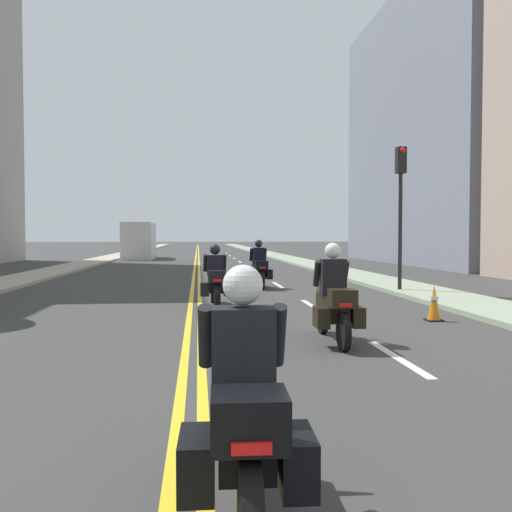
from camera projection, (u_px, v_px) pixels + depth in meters
ground_plane at (197, 257)px, 47.35m from camera, size 264.00×264.00×0.00m
sidewalk_left at (116, 256)px, 46.63m from camera, size 2.07×144.00×0.12m
sidewalk_right at (276, 256)px, 48.07m from camera, size 2.07×144.00×0.12m
centreline_yellow_inner at (196, 257)px, 47.34m from camera, size 0.12×132.00×0.01m
centreline_yellow_outer at (199, 257)px, 47.37m from camera, size 0.12×132.00×0.01m
lane_dashes_white at (253, 270)px, 28.78m from camera, size 0.14×56.40×0.01m
building_right_1 at (451, 130)px, 35.89m from camera, size 7.92×20.62×17.37m
motorcycle_0 at (244, 414)px, 3.43m from camera, size 0.77×2.16×1.57m
motorcycle_1 at (334, 302)px, 8.99m from camera, size 0.77×2.14×1.65m
motorcycle_2 at (215, 282)px, 13.60m from camera, size 0.77×2.22×1.56m
motorcycle_3 at (259, 268)px, 18.56m from camera, size 0.78×2.12×1.64m
traffic_cone_0 at (434, 303)px, 11.37m from camera, size 0.33×0.33×0.75m
traffic_light_near at (401, 192)px, 16.84m from camera, size 0.28×0.38×4.48m
parked_truck at (140, 242)px, 43.04m from camera, size 2.20×6.50×2.80m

